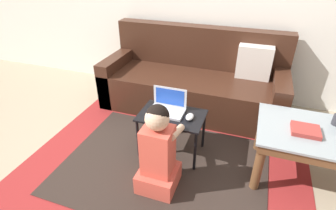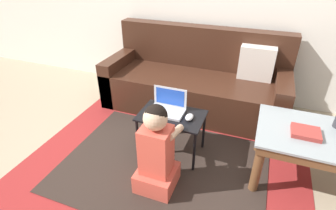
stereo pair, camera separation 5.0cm
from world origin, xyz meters
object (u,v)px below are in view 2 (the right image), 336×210
Objects in this scene: couch at (196,83)px; laptop at (167,108)px; computer_mouse at (189,117)px; person_seated at (157,153)px; coffee_table at (316,142)px; laptop_desk at (172,120)px; book_on_table at (306,132)px.

laptop is (-0.02, -0.87, 0.15)m from couch.
person_seated reaches higher than computer_mouse.
person_seated is (-0.13, -0.41, -0.10)m from computer_mouse.
coffee_table is at bearing 3.86° from computer_mouse.
coffee_table is 1.55× the size of laptop_desk.
coffee_table is at bearing 23.28° from person_seated.
laptop_desk is 0.11m from laptop.
person_seated is (0.07, -1.33, 0.04)m from couch.
book_on_table is at bearing -39.73° from couch.
couch reaches higher than book_on_table.
coffee_table reaches higher than laptop_desk.
couch reaches higher than computer_mouse.
book_on_table is (-0.10, -0.04, 0.09)m from coffee_table.
laptop is 0.48m from person_seated.
couch is 1.33m from person_seated.
couch is at bearing 143.95° from coffee_table.
coffee_table is 1.17× the size of person_seated.
book_on_table is (1.07, -0.89, 0.19)m from couch.
laptop is (-1.19, -0.02, 0.06)m from coffee_table.
computer_mouse is at bearing -78.10° from couch.
computer_mouse is 0.44m from person_seated.
person_seated is (-1.10, -0.48, -0.06)m from coffee_table.
couch reaches higher than laptop.
person_seated is 3.72× the size of book_on_table.
person_seated is at bearing -78.96° from laptop.
laptop_desk is at bearing -33.35° from laptop.
couch is at bearing 140.27° from book_on_table.
computer_mouse is (0.16, -0.01, 0.07)m from laptop_desk.
coffee_table is at bearing 21.28° from book_on_table.
couch reaches higher than coffee_table.
computer_mouse reaches higher than laptop_desk.
computer_mouse is 0.53× the size of book_on_table.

